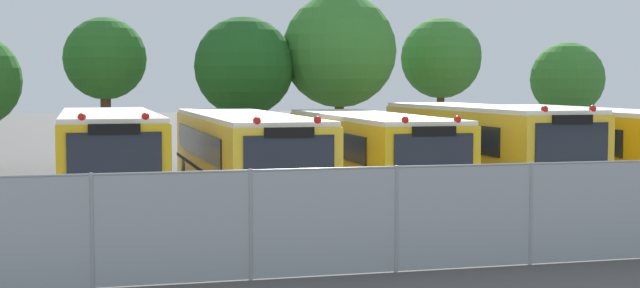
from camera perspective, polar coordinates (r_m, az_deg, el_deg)
name	(u,v)px	position (r m, az deg, el deg)	size (l,w,h in m)	color
ground_plane	(366,198)	(26.29, 2.92, -3.43)	(160.00, 160.00, 0.00)	#514F4C
school_bus_0	(109,155)	(24.97, -13.11, -0.66)	(2.55, 9.95, 2.68)	yellow
school_bus_1	(243,153)	(25.43, -4.82, -0.58)	(2.61, 11.63, 2.60)	yellow
school_bus_2	(368,151)	(26.33, 3.03, -0.47)	(2.58, 10.89, 2.56)	yellow
school_bus_3	(482,145)	(27.64, 10.11, -0.09)	(2.68, 10.29, 2.78)	yellow
school_bus_4	(587,145)	(29.32, 16.37, -0.07)	(2.72, 11.33, 2.67)	#EAA80C
tree_1	(106,58)	(36.87, -13.26, 5.30)	(3.25, 3.25, 5.92)	#4C3823
tree_2	(244,65)	(35.20, -4.80, 4.98)	(3.84, 3.84, 5.88)	#4C3823
tree_3	(340,53)	(35.73, 1.27, 5.75)	(4.49, 4.49, 6.85)	#4C3823
tree_4	(444,57)	(39.57, 7.78, 5.41)	(3.47, 3.46, 6.13)	#4C3823
tree_5	(565,78)	(42.37, 15.14, 4.02)	(3.30, 3.30, 5.17)	#4C3823
chainlink_fence	(530,212)	(17.06, 13.05, -4.16)	(20.78, 0.07, 1.89)	#9EA0A3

